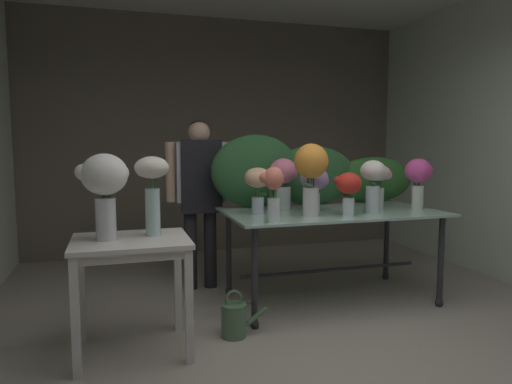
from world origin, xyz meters
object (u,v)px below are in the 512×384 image
at_px(florist, 200,185).
at_px(vase_cream_lisianthus_tall, 152,184).
at_px(side_table_white, 131,254).
at_px(watering_can, 234,319).
at_px(vase_ivory_stock, 373,181).
at_px(vase_rosy_tulips, 283,179).
at_px(vase_fuchsia_roses, 419,177).
at_px(vase_lilac_ranunculus, 314,183).
at_px(vase_peach_snapdragons, 258,184).
at_px(vase_sunset_anemones, 311,170).
at_px(display_table_glass, 331,223).
at_px(vase_coral_freesia, 273,190).
at_px(vase_blush_lilies, 379,180).
at_px(vase_white_roses_tall, 105,184).
at_px(vase_scarlet_carnations, 349,188).

xyz_separation_m(florist, vase_cream_lisianthus_tall, (-0.53, -1.17, 0.12)).
distance_m(side_table_white, watering_can, 0.88).
height_order(vase_ivory_stock, vase_rosy_tulips, vase_rosy_tulips).
distance_m(side_table_white, vase_fuchsia_roses, 2.55).
bearing_deg(florist, vase_rosy_tulips, -37.66).
bearing_deg(vase_lilac_ranunculus, vase_peach_snapdragons, -178.37).
bearing_deg(vase_fuchsia_roses, vase_cream_lisianthus_tall, -171.08).
bearing_deg(vase_sunset_anemones, side_table_white, -167.25).
bearing_deg(display_table_glass, watering_can, -152.62).
bearing_deg(florist, vase_ivory_stock, -34.15).
bearing_deg(vase_peach_snapdragons, vase_rosy_tulips, 31.92).
bearing_deg(display_table_glass, vase_peach_snapdragons, -179.36).
distance_m(vase_fuchsia_roses, vase_coral_freesia, 1.48).
xyz_separation_m(display_table_glass, side_table_white, (-1.70, -0.56, -0.02)).
height_order(vase_blush_lilies, vase_white_roses_tall, vase_white_roses_tall).
bearing_deg(vase_ivory_stock, vase_rosy_tulips, 149.65).
bearing_deg(vase_peach_snapdragons, vase_lilac_ranunculus, 1.63).
bearing_deg(vase_sunset_anemones, watering_can, -158.47).
height_order(florist, vase_white_roses_tall, florist).
xyz_separation_m(display_table_glass, vase_coral_freesia, (-0.68, -0.42, 0.36)).
xyz_separation_m(display_table_glass, florist, (-1.03, 0.67, 0.30)).
bearing_deg(vase_sunset_anemones, vase_coral_freesia, -155.09).
height_order(vase_peach_snapdragons, vase_cream_lisianthus_tall, vase_cream_lisianthus_tall).
height_order(display_table_glass, vase_sunset_anemones, vase_sunset_anemones).
distance_m(vase_blush_lilies, vase_white_roses_tall, 2.41).
xyz_separation_m(vase_cream_lisianthus_tall, watering_can, (0.56, -0.02, -0.98)).
bearing_deg(vase_cream_lisianthus_tall, vase_sunset_anemones, 11.51).
relative_size(vase_peach_snapdragons, vase_blush_lilies, 0.99).
height_order(vase_fuchsia_roses, vase_white_roses_tall, vase_white_roses_tall).
bearing_deg(vase_fuchsia_roses, watering_can, -167.71).
bearing_deg(vase_fuchsia_roses, vase_coral_freesia, -168.84).
bearing_deg(vase_scarlet_carnations, florist, 136.83).
bearing_deg(vase_peach_snapdragons, vase_fuchsia_roses, -4.92).
bearing_deg(vase_white_roses_tall, vase_cream_lisianthus_tall, 11.62).
bearing_deg(watering_can, vase_fuchsia_roses, 12.29).
xyz_separation_m(vase_lilac_ranunculus, vase_blush_lilies, (0.64, 0.03, 0.00)).
bearing_deg(vase_blush_lilies, vase_peach_snapdragons, -177.97).
distance_m(vase_blush_lilies, vase_rosy_tulips, 0.87).
bearing_deg(vase_blush_lilies, vase_fuchsia_roses, -29.51).
xyz_separation_m(vase_scarlet_carnations, vase_coral_freesia, (-0.68, -0.12, 0.02)).
relative_size(display_table_glass, vase_coral_freesia, 4.46).
bearing_deg(vase_scarlet_carnations, vase_coral_freesia, -169.86).
distance_m(florist, vase_sunset_anemones, 1.19).
bearing_deg(vase_sunset_anemones, vase_fuchsia_roses, 5.82).
distance_m(vase_peach_snapdragons, vase_coral_freesia, 0.41).
height_order(display_table_glass, vase_white_roses_tall, vase_white_roses_tall).
distance_m(vase_lilac_ranunculus, vase_coral_freesia, 0.67).
height_order(vase_sunset_anemones, watering_can, vase_sunset_anemones).
bearing_deg(vase_fuchsia_roses, display_table_glass, 170.33).
distance_m(display_table_glass, vase_rosy_tulips, 0.57).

